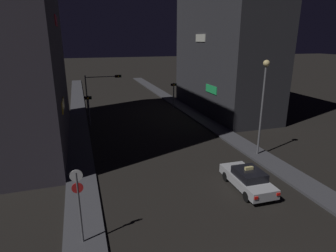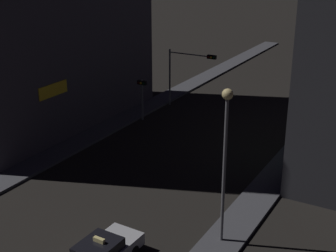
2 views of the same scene
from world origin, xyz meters
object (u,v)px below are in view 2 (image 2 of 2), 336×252
at_px(traffic_light_overhead, 187,67).
at_px(street_lamp_near_block, 226,141).
at_px(traffic_light_left_kerb, 142,91).
at_px(traffic_light_right_kerb, 304,95).

relative_size(traffic_light_overhead, street_lamp_near_block, 0.66).
bearing_deg(traffic_light_overhead, traffic_light_left_kerb, -110.86).
relative_size(traffic_light_left_kerb, street_lamp_near_block, 0.45).
relative_size(traffic_light_left_kerb, traffic_light_right_kerb, 0.97).
relative_size(traffic_light_overhead, traffic_light_left_kerb, 1.49).
bearing_deg(traffic_light_left_kerb, traffic_light_right_kerb, 24.36).
xyz_separation_m(traffic_light_right_kerb, street_lamp_near_block, (1.16, -18.64, 2.89)).
xyz_separation_m(traffic_light_overhead, traffic_light_left_kerb, (-1.76, -4.63, -1.25)).
bearing_deg(street_lamp_near_block, traffic_light_overhead, 122.29).
bearing_deg(traffic_light_left_kerb, traffic_light_overhead, 69.14).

